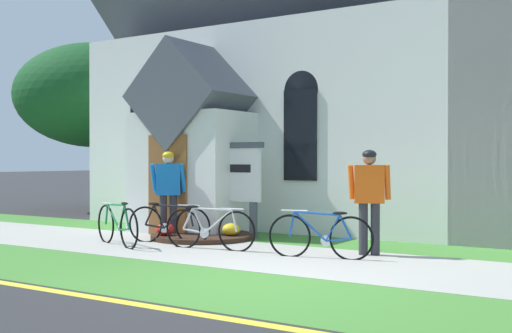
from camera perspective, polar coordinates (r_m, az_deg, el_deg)
name	(u,v)px	position (r m, az deg, el deg)	size (l,w,h in m)	color
ground	(373,247)	(11.86, 10.38, -7.07)	(140.00, 140.00, 0.00)	#2B2B2D
sidewalk_slab	(221,252)	(11.02, -3.19, -7.62)	(32.00, 2.73, 0.01)	#A8A59E
grass_verge	(117,274)	(9.14, -12.29, -9.33)	(32.00, 2.21, 0.01)	#427F33
church_lawn	(283,239)	(12.81, 2.38, -6.47)	(24.00, 1.55, 0.01)	#427F33
curb_paint_stripe	(44,289)	(8.31, -18.45, -10.36)	(28.00, 0.16, 0.01)	yellow
church_building	(394,45)	(17.40, 12.26, 10.58)	(13.02, 11.18, 13.42)	white
church_sign	(219,175)	(13.23, -3.30, -0.73)	(2.14, 0.16, 1.94)	#474C56
flower_bed	(202,235)	(12.83, -4.85, -6.12)	(2.05, 2.05, 0.34)	#382319
bicycle_orange	(209,229)	(11.28, -4.22, -5.55)	(1.78, 0.25, 0.79)	black
bicycle_green	(320,236)	(10.30, 5.78, -6.15)	(1.69, 0.41, 0.79)	black
bicycle_silver	(117,225)	(12.02, -12.30, -5.12)	(1.68, 0.73, 0.84)	black
bicycle_white	(169,224)	(12.23, -7.82, -5.11)	(1.65, 0.45, 0.79)	black
cyclist_in_yellow_jersey	(369,193)	(10.68, 10.09, -2.34)	(0.66, 0.39, 1.75)	#2D2D33
cyclist_in_red_jersey	(168,187)	(13.03, -7.84, -1.80)	(0.61, 0.48, 1.75)	#2D2D33
yard_deciduous_tree	(95,96)	(20.86, -14.20, 6.14)	(4.95, 4.95, 5.24)	#3D2D1E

